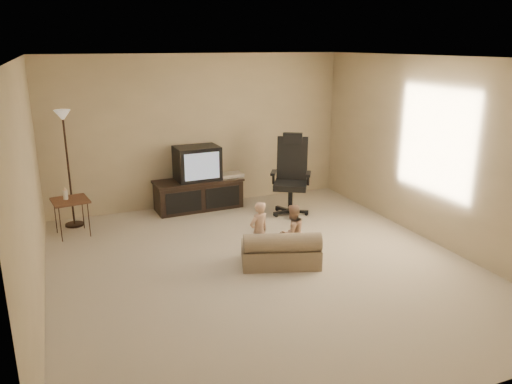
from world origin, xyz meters
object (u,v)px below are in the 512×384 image
floor_lamp (66,143)px  toddler_right (292,233)px  office_chair (291,185)px  side_table (70,201)px  toddler_left (259,232)px  tv_stand (199,183)px  child_sofa (281,251)px

floor_lamp → toddler_right: (2.51, -2.36, -0.90)m
office_chair → side_table: office_chair is taller
side_table → floor_lamp: size_ratio=0.41×
side_table → toddler_left: size_ratio=0.92×
office_chair → toddler_left: (-1.19, -1.54, -0.07)m
office_chair → toddler_left: size_ratio=1.64×
tv_stand → side_table: 2.07m
side_table → child_sofa: 3.14m
side_table → toddler_right: toddler_right is taller
side_table → floor_lamp: bearing=85.0°
floor_lamp → toddler_left: size_ratio=2.22×
child_sofa → toddler_left: (-0.20, 0.23, 0.20)m
child_sofa → toddler_right: toddler_right is taller
tv_stand → toddler_right: size_ratio=2.02×
side_table → toddler_right: 3.21m
office_chair → side_table: bearing=-154.5°
side_table → office_chair: bearing=-5.0°
toddler_left → office_chair: bearing=-145.9°
child_sofa → toddler_left: bearing=149.5°
tv_stand → office_chair: office_chair is taller
office_chair → side_table: (-3.33, 0.29, 0.05)m
side_table → floor_lamp: floor_lamp is taller
toddler_right → child_sofa: bearing=15.1°
office_chair → child_sofa: office_chair is taller
toddler_left → floor_lamp: bearing=-64.9°
office_chair → floor_lamp: (-3.29, 0.69, 0.81)m
child_sofa → office_chair: bearing=79.0°
toddler_left → toddler_right: bearing=144.1°
toddler_right → office_chair: bearing=-127.4°
tv_stand → child_sofa: size_ratio=1.39×
floor_lamp → office_chair: bearing=-11.8°
toddler_left → toddler_right: (0.40, -0.13, -0.02)m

